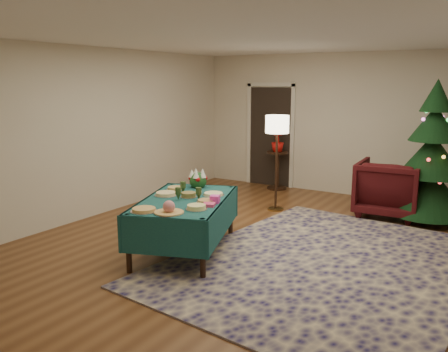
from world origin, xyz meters
The scene contains 23 objects.
room_shell centered at (0.00, 0.00, 1.35)m, with size 7.00×7.00×7.00m.
doorway centered at (-1.60, 3.48, 1.10)m, with size 1.08×0.04×2.16m.
rug centered at (0.98, -0.18, 0.01)m, with size 3.20×4.20×0.02m, color #171347.
buffet_table centered at (-0.73, -0.71, 0.56)m, with size 1.59×2.03×0.70m.
platter_0 centered at (-0.78, -1.44, 0.72)m, with size 0.31×0.31×0.04m.
platter_1 centered at (-0.49, -1.35, 0.75)m, with size 0.34×0.34×0.15m.
platter_2 centered at (-0.31, -1.05, 0.72)m, with size 0.25×0.25×0.06m.
platter_3 centered at (-0.40, -0.72, 0.71)m, with size 0.25×0.25×0.04m.
platter_4 centered at (-1.05, -0.70, 0.72)m, with size 0.30×0.30×0.05m.
platter_5 centered at (-0.74, -0.62, 0.73)m, with size 0.22×0.22×0.07m.
platter_6 centered at (-0.53, -0.36, 0.71)m, with size 0.28×0.28×0.04m.
platter_7 centered at (-1.16, -0.34, 0.71)m, with size 0.26×0.26×0.04m.
goblet_0 centered at (-0.93, -0.48, 0.78)m, with size 0.07×0.07×0.16m.
goblet_1 centered at (-0.55, -0.67, 0.78)m, with size 0.07×0.07×0.16m.
goblet_2 centered at (-0.77, -0.80, 0.78)m, with size 0.07×0.07×0.16m.
napkin_stack centered at (-0.28, -0.84, 0.71)m, with size 0.14×0.14×0.04m, color #E23E75.
gift_box centered at (-0.30, -0.67, 0.74)m, with size 0.11×0.11×0.09m, color #F845C2.
centerpiece centered at (-0.98, -0.06, 0.82)m, with size 0.25×0.25×0.29m.
armchair centered at (1.09, 2.38, 0.50)m, with size 0.97×0.91×1.00m, color #3E0D10.
floor_lamp centered at (-0.62, 1.73, 1.37)m, with size 0.39×0.39×1.61m.
side_table centered at (-1.29, 3.20, 0.38)m, with size 0.43×0.43×0.77m.
potted_plant centered at (-1.29, 3.20, 0.90)m, with size 0.25×0.45×0.25m, color red.
christmas_tree centered at (1.69, 2.42, 0.99)m, with size 1.50×1.50×2.20m.
Camera 1 is at (2.75, -5.41, 2.15)m, focal length 38.00 mm.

